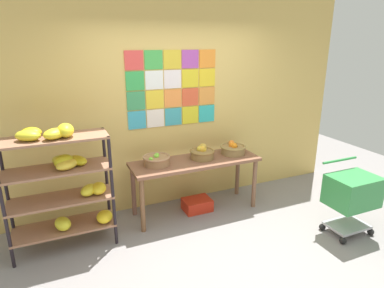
# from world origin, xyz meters

# --- Properties ---
(ground) EXTENTS (9.09, 9.09, 0.00)m
(ground) POSITION_xyz_m (0.00, 0.00, 0.00)
(ground) COLOR gray
(back_wall_with_art) EXTENTS (5.19, 0.07, 2.93)m
(back_wall_with_art) POSITION_xyz_m (-0.00, 1.57, 1.47)
(back_wall_with_art) COLOR tan
(back_wall_with_art) RESTS_ON ground
(banana_shelf_unit) EXTENTS (1.09, 0.47, 1.43)m
(banana_shelf_unit) POSITION_xyz_m (-1.53, 0.98, 0.85)
(banana_shelf_unit) COLOR black
(banana_shelf_unit) RESTS_ON ground
(display_table) EXTENTS (1.71, 0.57, 0.74)m
(display_table) POSITION_xyz_m (0.09, 1.14, 0.64)
(display_table) COLOR brown
(display_table) RESTS_ON ground
(fruit_basket_right) EXTENTS (0.35, 0.35, 0.17)m
(fruit_basket_right) POSITION_xyz_m (0.67, 1.17, 0.81)
(fruit_basket_right) COLOR olive
(fruit_basket_right) RESTS_ON display_table
(fruit_basket_left) EXTENTS (0.33, 0.33, 0.18)m
(fruit_basket_left) POSITION_xyz_m (0.20, 1.17, 0.82)
(fruit_basket_left) COLOR olive
(fruit_basket_left) RESTS_ON display_table
(fruit_basket_back_right) EXTENTS (0.35, 0.35, 0.15)m
(fruit_basket_back_right) POSITION_xyz_m (-0.43, 1.18, 0.81)
(fruit_basket_back_right) COLOR #9C7149
(fruit_basket_back_right) RESTS_ON display_table
(produce_crate_under_table) EXTENTS (0.38, 0.28, 0.16)m
(produce_crate_under_table) POSITION_xyz_m (0.12, 1.14, 0.08)
(produce_crate_under_table) COLOR red
(produce_crate_under_table) RESTS_ON ground
(shopping_cart) EXTENTS (0.55, 0.46, 0.87)m
(shopping_cart) POSITION_xyz_m (1.56, -0.09, 0.52)
(shopping_cart) COLOR black
(shopping_cart) RESTS_ON ground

